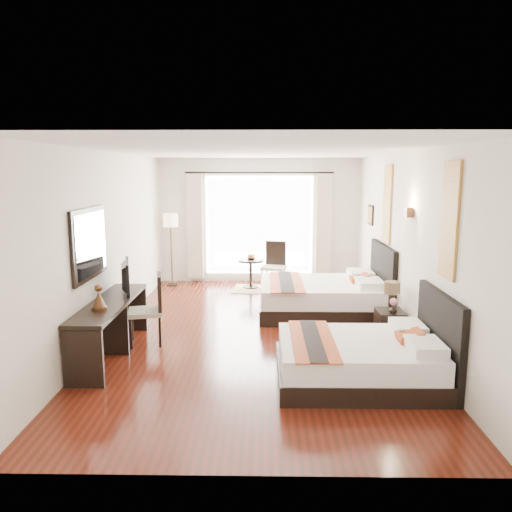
{
  "coord_description": "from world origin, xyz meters",
  "views": [
    {
      "loc": [
        0.11,
        -7.53,
        2.49
      ],
      "look_at": [
        -0.01,
        0.13,
        1.2
      ],
      "focal_mm": 35.0,
      "sensor_mm": 36.0,
      "label": 1
    }
  ],
  "objects_px": {
    "nightstand": "(390,326)",
    "console_desk": "(111,328)",
    "bed_near": "(365,358)",
    "vase": "(393,307)",
    "television": "(122,276)",
    "floor_lamp": "(171,225)",
    "window_chair": "(274,275)",
    "bed_far": "(325,296)",
    "desk_chair": "(147,323)",
    "fruit_bowl": "(251,258)",
    "side_table": "(251,274)",
    "table_lamp": "(392,290)"
  },
  "relations": [
    {
      "from": "nightstand",
      "to": "console_desk",
      "type": "height_order",
      "value": "console_desk"
    },
    {
      "from": "bed_near",
      "to": "vase",
      "type": "xyz_separation_m",
      "value": [
        0.67,
        1.33,
        0.27
      ]
    },
    {
      "from": "vase",
      "to": "television",
      "type": "bearing_deg",
      "value": 179.26
    },
    {
      "from": "vase",
      "to": "bed_near",
      "type": "bearing_deg",
      "value": -116.75
    },
    {
      "from": "floor_lamp",
      "to": "vase",
      "type": "bearing_deg",
      "value": -43.93
    },
    {
      "from": "console_desk",
      "to": "window_chair",
      "type": "bearing_deg",
      "value": 59.72
    },
    {
      "from": "bed_far",
      "to": "vase",
      "type": "height_order",
      "value": "bed_far"
    },
    {
      "from": "television",
      "to": "desk_chair",
      "type": "relative_size",
      "value": 0.79
    },
    {
      "from": "bed_near",
      "to": "fruit_bowl",
      "type": "xyz_separation_m",
      "value": [
        -1.49,
        4.91,
        0.36
      ]
    },
    {
      "from": "bed_far",
      "to": "floor_lamp",
      "type": "bearing_deg",
      "value": 145.0
    },
    {
      "from": "nightstand",
      "to": "fruit_bowl",
      "type": "relative_size",
      "value": 2.32
    },
    {
      "from": "side_table",
      "to": "bed_near",
      "type": "bearing_deg",
      "value": -72.89
    },
    {
      "from": "table_lamp",
      "to": "vase",
      "type": "relative_size",
      "value": 3.13
    },
    {
      "from": "bed_far",
      "to": "fruit_bowl",
      "type": "bearing_deg",
      "value": 124.34
    },
    {
      "from": "bed_near",
      "to": "television",
      "type": "bearing_deg",
      "value": 157.32
    },
    {
      "from": "bed_near",
      "to": "fruit_bowl",
      "type": "relative_size",
      "value": 9.47
    },
    {
      "from": "table_lamp",
      "to": "floor_lamp",
      "type": "distance_m",
      "value": 5.34
    },
    {
      "from": "console_desk",
      "to": "window_chair",
      "type": "distance_m",
      "value": 4.59
    },
    {
      "from": "table_lamp",
      "to": "television",
      "type": "height_order",
      "value": "television"
    },
    {
      "from": "floor_lamp",
      "to": "desk_chair",
      "type": "bearing_deg",
      "value": -84.98
    },
    {
      "from": "television",
      "to": "floor_lamp",
      "type": "height_order",
      "value": "floor_lamp"
    },
    {
      "from": "vase",
      "to": "television",
      "type": "relative_size",
      "value": 0.15
    },
    {
      "from": "vase",
      "to": "window_chair",
      "type": "height_order",
      "value": "window_chair"
    },
    {
      "from": "floor_lamp",
      "to": "side_table",
      "type": "height_order",
      "value": "floor_lamp"
    },
    {
      "from": "desk_chair",
      "to": "table_lamp",
      "type": "bearing_deg",
      "value": 172.2
    },
    {
      "from": "table_lamp",
      "to": "vase",
      "type": "xyz_separation_m",
      "value": [
        -0.03,
        -0.25,
        -0.2
      ]
    },
    {
      "from": "desk_chair",
      "to": "console_desk",
      "type": "bearing_deg",
      "value": 37.77
    },
    {
      "from": "desk_chair",
      "to": "fruit_bowl",
      "type": "height_order",
      "value": "desk_chair"
    },
    {
      "from": "nightstand",
      "to": "table_lamp",
      "type": "distance_m",
      "value": 0.54
    },
    {
      "from": "bed_far",
      "to": "side_table",
      "type": "height_order",
      "value": "bed_far"
    },
    {
      "from": "television",
      "to": "window_chair",
      "type": "distance_m",
      "value": 4.17
    },
    {
      "from": "nightstand",
      "to": "floor_lamp",
      "type": "height_order",
      "value": "floor_lamp"
    },
    {
      "from": "television",
      "to": "side_table",
      "type": "xyz_separation_m",
      "value": [
        1.79,
        3.5,
        -0.68
      ]
    },
    {
      "from": "vase",
      "to": "fruit_bowl",
      "type": "height_order",
      "value": "fruit_bowl"
    },
    {
      "from": "desk_chair",
      "to": "fruit_bowl",
      "type": "distance_m",
      "value": 3.91
    },
    {
      "from": "table_lamp",
      "to": "desk_chair",
      "type": "xyz_separation_m",
      "value": [
        -3.63,
        -0.29,
        -0.44
      ]
    },
    {
      "from": "table_lamp",
      "to": "nightstand",
      "type": "bearing_deg",
      "value": -108.54
    },
    {
      "from": "desk_chair",
      "to": "floor_lamp",
      "type": "xyz_separation_m",
      "value": [
        -0.34,
        3.82,
        1.03
      ]
    },
    {
      "from": "vase",
      "to": "console_desk",
      "type": "xyz_separation_m",
      "value": [
        -3.98,
        -0.5,
        -0.18
      ]
    },
    {
      "from": "desk_chair",
      "to": "floor_lamp",
      "type": "distance_m",
      "value": 3.97
    },
    {
      "from": "bed_far",
      "to": "television",
      "type": "height_order",
      "value": "bed_far"
    },
    {
      "from": "table_lamp",
      "to": "side_table",
      "type": "distance_m",
      "value": 3.99
    },
    {
      "from": "bed_near",
      "to": "nightstand",
      "type": "relative_size",
      "value": 4.08
    },
    {
      "from": "nightstand",
      "to": "desk_chair",
      "type": "height_order",
      "value": "desk_chair"
    },
    {
      "from": "bed_near",
      "to": "table_lamp",
      "type": "relative_size",
      "value": 5.19
    },
    {
      "from": "nightstand",
      "to": "desk_chair",
      "type": "distance_m",
      "value": 3.6
    },
    {
      "from": "window_chair",
      "to": "floor_lamp",
      "type": "bearing_deg",
      "value": -83.76
    },
    {
      "from": "desk_chair",
      "to": "side_table",
      "type": "height_order",
      "value": "desk_chair"
    },
    {
      "from": "table_lamp",
      "to": "console_desk",
      "type": "xyz_separation_m",
      "value": [
        -4.02,
        -0.75,
        -0.38
      ]
    },
    {
      "from": "nightstand",
      "to": "table_lamp",
      "type": "bearing_deg",
      "value": 71.46
    }
  ]
}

